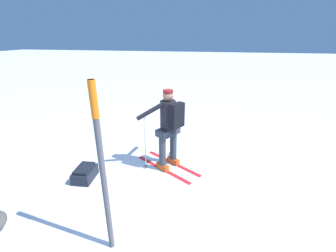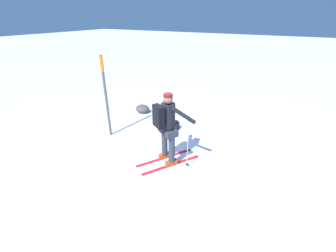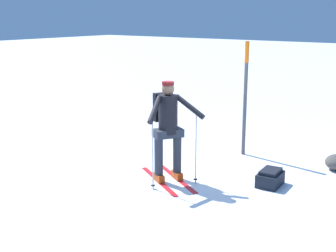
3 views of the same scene
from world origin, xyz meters
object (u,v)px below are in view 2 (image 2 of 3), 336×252
trail_marker (105,92)px  skier (167,125)px  dropped_backpack (170,125)px  rock_boulder (143,109)px

trail_marker → skier: bearing=-9.3°
dropped_backpack → rock_boulder: size_ratio=1.07×
rock_boulder → trail_marker: bearing=-85.0°
skier → trail_marker: 2.24m
skier → dropped_backpack: bearing=117.2°
skier → rock_boulder: skier is taller
skier → dropped_backpack: size_ratio=3.14×
skier → trail_marker: trail_marker is taller
skier → rock_boulder: (-2.35, 2.25, -0.87)m
trail_marker → rock_boulder: (-0.17, 1.89, -1.21)m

